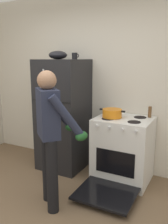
# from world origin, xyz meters

# --- Properties ---
(kitchen_wall_back) EXTENTS (6.00, 0.10, 2.70)m
(kitchen_wall_back) POSITION_xyz_m (0.00, 1.95, 1.35)
(kitchen_wall_back) COLOR silver
(kitchen_wall_back) RESTS_ON ground
(refrigerator) EXTENTS (0.68, 0.72, 1.71)m
(refrigerator) POSITION_xyz_m (-0.46, 1.57, 0.85)
(refrigerator) COLOR black
(refrigerator) RESTS_ON ground
(stove_range) EXTENTS (0.76, 1.23, 0.92)m
(stove_range) POSITION_xyz_m (0.53, 1.55, 0.45)
(stove_range) COLOR white
(stove_range) RESTS_ON ground
(person_cook) EXTENTS (0.63, 0.66, 1.60)m
(person_cook) POSITION_xyz_m (0.00, 0.59, 0.95)
(person_cook) COLOR black
(person_cook) RESTS_ON ground
(red_pot) EXTENTS (0.37, 0.27, 0.12)m
(red_pot) POSITION_xyz_m (0.37, 1.52, 0.98)
(red_pot) COLOR orange
(red_pot) RESTS_ON stove_range
(coffee_mug) EXTENTS (0.11, 0.08, 0.10)m
(coffee_mug) POSITION_xyz_m (-0.28, 1.62, 1.75)
(coffee_mug) COLOR black
(coffee_mug) RESTS_ON refrigerator
(pepper_mill) EXTENTS (0.05, 0.05, 0.15)m
(pepper_mill) POSITION_xyz_m (0.83, 1.77, 1.00)
(pepper_mill) COLOR brown
(pepper_mill) RESTS_ON stove_range
(mixing_bowl) EXTENTS (0.28, 0.28, 0.12)m
(mixing_bowl) POSITION_xyz_m (-0.54, 1.57, 1.77)
(mixing_bowl) COLOR black
(mixing_bowl) RESTS_ON refrigerator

